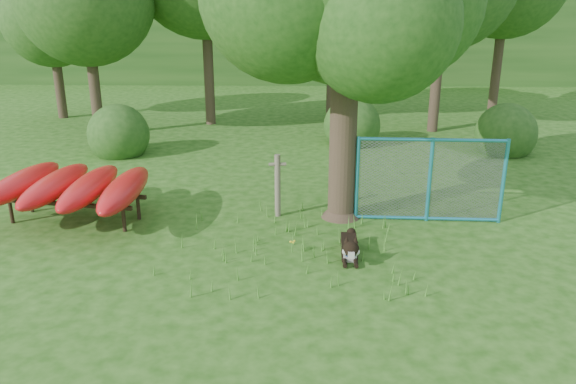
{
  "coord_description": "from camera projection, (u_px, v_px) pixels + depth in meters",
  "views": [
    {
      "loc": [
        0.49,
        -8.57,
        4.32
      ],
      "look_at": [
        0.2,
        1.2,
        1.0
      ],
      "focal_mm": 35.0,
      "sensor_mm": 36.0,
      "label": 1
    }
  ],
  "objects": [
    {
      "name": "fence_section",
      "position": [
        430.0,
        180.0,
        11.4
      ],
      "size": [
        3.02,
        0.2,
        2.94
      ],
      "rotation": [
        0.0,
        0.0,
        -0.04
      ],
      "color": "teal",
      "rests_on": "ground"
    },
    {
      "name": "shrub_mid",
      "position": [
        351.0,
        144.0,
        17.98
      ],
      "size": [
        1.8,
        1.8,
        1.8
      ],
      "primitive_type": "sphere",
      "color": "#224C18",
      "rests_on": "ground"
    },
    {
      "name": "wooded_hillside",
      "position": [
        297.0,
        24.0,
        35.05
      ],
      "size": [
        80.0,
        12.0,
        6.0
      ],
      "primitive_type": "cube",
      "color": "#224C18",
      "rests_on": "ground"
    },
    {
      "name": "kayak_rack",
      "position": [
        72.0,
        186.0,
        11.42
      ],
      "size": [
        3.07,
        3.23,
        0.99
      ],
      "rotation": [
        0.0,
        0.0,
        -0.15
      ],
      "color": "black",
      "rests_on": "ground"
    },
    {
      "name": "bg_tree_c",
      "position": [
        333.0,
        8.0,
        20.46
      ],
      "size": [
        4.0,
        4.0,
        6.12
      ],
      "color": "#38291E",
      "rests_on": "ground"
    },
    {
      "name": "wooden_post",
      "position": [
        278.0,
        184.0,
        11.72
      ],
      "size": [
        0.37,
        0.14,
        1.34
      ],
      "rotation": [
        0.0,
        0.0,
        0.11
      ],
      "color": "#665C4D",
      "rests_on": "ground"
    },
    {
      "name": "shrub_right",
      "position": [
        503.0,
        153.0,
        16.91
      ],
      "size": [
        1.8,
        1.8,
        1.8
      ],
      "primitive_type": "sphere",
      "color": "#224C18",
      "rests_on": "ground"
    },
    {
      "name": "wildflower_clump",
      "position": [
        292.0,
        243.0,
        10.14
      ],
      "size": [
        0.11,
        0.1,
        0.24
      ],
      "rotation": [
        0.0,
        0.0,
        0.03
      ],
      "color": "#4D8D2E",
      "rests_on": "ground"
    },
    {
      "name": "bg_tree_f",
      "position": [
        51.0,
        19.0,
        20.87
      ],
      "size": [
        3.6,
        3.6,
        5.55
      ],
      "color": "#38291E",
      "rests_on": "ground"
    },
    {
      "name": "ground",
      "position": [
        274.0,
        270.0,
        9.52
      ],
      "size": [
        80.0,
        80.0,
        0.0
      ],
      "primitive_type": "plane",
      "color": "#1D4C0F",
      "rests_on": "ground"
    },
    {
      "name": "husky_dog",
      "position": [
        350.0,
        248.0,
        9.93
      ],
      "size": [
        0.32,
        1.22,
        0.54
      ],
      "rotation": [
        0.0,
        0.0,
        -0.03
      ],
      "color": "black",
      "rests_on": "ground"
    },
    {
      "name": "shrub_left",
      "position": [
        121.0,
        154.0,
        16.76
      ],
      "size": [
        1.8,
        1.8,
        1.8
      ],
      "primitive_type": "sphere",
      "color": "#224C18",
      "rests_on": "ground"
    }
  ]
}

